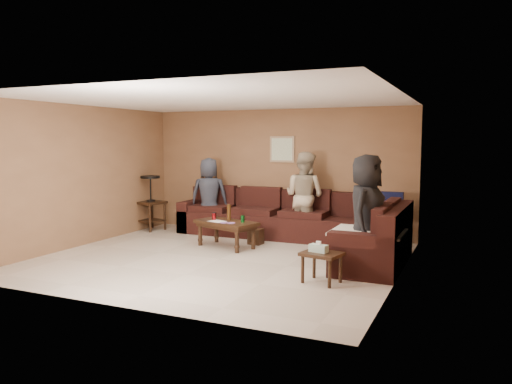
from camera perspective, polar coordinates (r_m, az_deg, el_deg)
room at (r=7.79m, az=-4.23°, el=4.35°), size 5.60×5.50×2.50m
sectional_sofa at (r=8.99m, az=5.03°, el=-4.03°), size 4.65×2.90×0.97m
coffee_table at (r=8.79m, az=-3.44°, el=-3.79°), size 1.23×0.87×0.75m
end_table_left at (r=10.68m, az=-11.93°, el=-1.10°), size 0.61×0.61×1.14m
side_table_right at (r=6.66m, az=7.45°, el=-7.25°), size 0.57×0.50×0.55m
waste_bin at (r=9.08m, az=-0.02°, el=-5.10°), size 0.24×0.24×0.28m
wall_art at (r=10.01m, az=3.00°, el=4.89°), size 0.52×0.04×0.52m
person_left at (r=10.18m, az=-5.37°, el=-0.38°), size 0.88×0.74×1.53m
person_middle at (r=9.41m, az=5.55°, el=-0.47°), size 0.94×0.81×1.67m
person_right at (r=7.34m, az=12.46°, el=-2.32°), size 0.60×0.86×1.68m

